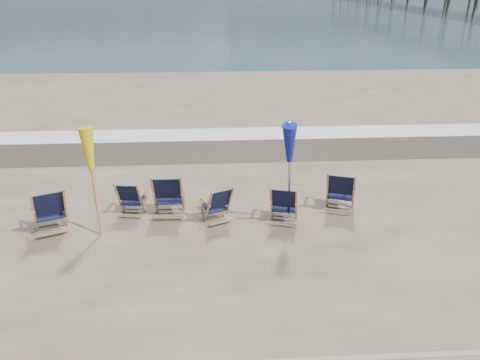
{
  "coord_description": "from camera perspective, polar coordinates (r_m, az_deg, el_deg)",
  "views": [
    {
      "loc": [
        -0.56,
        -7.18,
        4.98
      ],
      "look_at": [
        0.0,
        2.2,
        0.9
      ],
      "focal_mm": 35.0,
      "sensor_mm": 36.0,
      "label": 1
    }
  ],
  "objects": [
    {
      "name": "beach_chair_5",
      "position": [
        10.8,
        13.68,
        -1.6
      ],
      "size": [
        0.88,
        0.93,
        1.05
      ],
      "primitive_type": null,
      "rotation": [
        0.0,
        0.0,
        2.81
      ],
      "color": "black",
      "rests_on": "ground"
    },
    {
      "name": "beach_chair_1",
      "position": [
        10.63,
        -12.05,
        -2.32
      ],
      "size": [
        0.66,
        0.72,
        0.89
      ],
      "primitive_type": null,
      "rotation": [
        0.0,
        0.0,
        3.0
      ],
      "color": "black",
      "rests_on": "ground"
    },
    {
      "name": "surf_foam",
      "position": [
        16.26,
        -1.29,
        5.65
      ],
      "size": [
        200.0,
        1.4,
        0.01
      ],
      "primitive_type": "cube",
      "color": "silver",
      "rests_on": "ground"
    },
    {
      "name": "umbrella_yellow",
      "position": [
        9.7,
        -17.81,
        2.82
      ],
      "size": [
        0.3,
        0.3,
        2.27
      ],
      "color": "tan",
      "rests_on": "ground"
    },
    {
      "name": "beach_chair_3",
      "position": [
        10.23,
        -1.26,
        -2.79
      ],
      "size": [
        0.8,
        0.83,
        0.9
      ],
      "primitive_type": null,
      "rotation": [
        0.0,
        0.0,
        3.57
      ],
      "color": "black",
      "rests_on": "ground"
    },
    {
      "name": "wet_sand_strip",
      "position": [
        14.84,
        -1.06,
        3.88
      ],
      "size": [
        200.0,
        2.6,
        0.0
      ],
      "primitive_type": "cube",
      "color": "#42362A",
      "rests_on": "ground"
    },
    {
      "name": "beach_chair_0",
      "position": [
        10.44,
        -20.47,
        -3.24
      ],
      "size": [
        0.96,
        1.0,
        1.09
      ],
      "primitive_type": null,
      "rotation": [
        0.0,
        0.0,
        3.55
      ],
      "color": "black",
      "rests_on": "ground"
    },
    {
      "name": "umbrella_blue",
      "position": [
        9.58,
        6.24,
        4.53
      ],
      "size": [
        0.3,
        0.3,
        2.43
      ],
      "color": "#A5A5AD",
      "rests_on": "ground"
    },
    {
      "name": "beach_chair_4",
      "position": [
        10.09,
        6.86,
        -3.17
      ],
      "size": [
        0.77,
        0.82,
        0.96
      ],
      "primitive_type": null,
      "rotation": [
        0.0,
        0.0,
        2.89
      ],
      "color": "black",
      "rests_on": "ground"
    },
    {
      "name": "beach_chair_2",
      "position": [
        10.39,
        -7.06,
        -1.9
      ],
      "size": [
        0.72,
        0.81,
        1.11
      ],
      "primitive_type": null,
      "rotation": [
        0.0,
        0.0,
        3.13
      ],
      "color": "black",
      "rests_on": "ground"
    }
  ]
}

